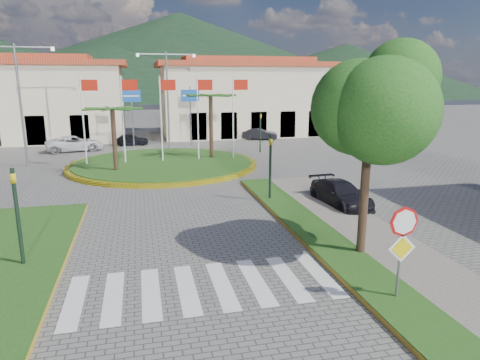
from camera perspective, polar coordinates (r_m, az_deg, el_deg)
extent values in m
cube|color=gray|center=(13.04, 24.23, -13.78)|extent=(4.00, 28.00, 0.15)
cube|color=#254C15|center=(12.38, 19.66, -14.75)|extent=(1.60, 28.00, 0.18)
cube|color=silver|center=(12.54, -5.20, -14.03)|extent=(8.00, 3.00, 0.01)
cylinder|color=yellow|center=(29.63, -10.18, 2.08)|extent=(12.70, 12.70, 0.24)
cylinder|color=#254C15|center=(29.63, -10.18, 2.13)|extent=(12.00, 12.00, 0.30)
cylinder|color=black|center=(27.35, -16.40, 4.88)|extent=(0.28, 0.28, 4.05)
cylinder|color=black|center=(30.66, -3.87, 6.82)|extent=(0.28, 0.28, 4.68)
cylinder|color=silver|center=(29.89, -20.15, 7.16)|extent=(0.10, 0.10, 6.00)
cube|color=#AF190B|center=(29.71, -19.44, 11.83)|extent=(1.00, 0.03, 0.70)
cylinder|color=silver|center=(29.70, -15.32, 7.46)|extent=(0.10, 0.10, 6.00)
cube|color=#AF190B|center=(29.56, -14.52, 12.15)|extent=(1.00, 0.03, 0.70)
cylinder|color=silver|center=(29.72, -10.46, 7.71)|extent=(0.10, 0.10, 6.00)
cube|color=#AF190B|center=(29.63, -9.57, 12.38)|extent=(1.00, 0.03, 0.70)
cylinder|color=silver|center=(29.95, -5.64, 7.91)|extent=(0.10, 0.10, 6.00)
cube|color=#AF190B|center=(29.90, -4.68, 12.53)|extent=(1.00, 0.03, 0.70)
cylinder|color=silver|center=(30.38, -0.92, 8.04)|extent=(0.10, 0.10, 6.00)
cube|color=#AF190B|center=(30.38, 0.10, 12.58)|extent=(1.00, 0.03, 0.70)
cylinder|color=slate|center=(11.95, 20.50, -9.72)|extent=(0.07, 0.07, 2.50)
cylinder|color=red|center=(11.57, 21.04, -5.23)|extent=(0.80, 0.03, 0.80)
cube|color=yellow|center=(11.79, 20.78, -8.48)|extent=(0.78, 0.03, 0.78)
cylinder|color=black|center=(14.37, 16.25, -1.57)|extent=(0.28, 0.28, 4.40)
ellipsoid|color=#164A13|center=(13.94, 17.06, 10.44)|extent=(3.60, 3.60, 3.20)
cylinder|color=black|center=(14.66, -27.47, -4.72)|extent=(0.12, 0.12, 3.20)
imported|color=gold|center=(14.41, -27.89, -0.92)|extent=(0.15, 0.18, 0.90)
cylinder|color=black|center=(20.40, 4.05, 1.48)|extent=(0.12, 0.12, 3.20)
imported|color=gold|center=(20.22, 4.10, 4.25)|extent=(0.15, 0.18, 0.90)
cylinder|color=black|center=(34.64, 2.72, 6.34)|extent=(0.12, 0.12, 3.20)
imported|color=gold|center=(34.53, 2.74, 7.99)|extent=(0.18, 0.15, 0.90)
cylinder|color=slate|center=(38.19, -14.15, 8.11)|extent=(0.12, 0.12, 5.20)
cube|color=#0F4AAA|center=(38.03, -14.31, 10.80)|extent=(1.60, 0.05, 1.00)
cylinder|color=slate|center=(38.45, -6.61, 8.45)|extent=(0.12, 0.12, 5.20)
cube|color=#0F4AAA|center=(38.28, -6.67, 11.12)|extent=(1.60, 0.05, 1.00)
cylinder|color=slate|center=(37.18, -9.59, 10.36)|extent=(0.16, 0.16, 8.00)
cube|color=slate|center=(37.14, -11.75, 16.13)|extent=(2.40, 0.08, 0.08)
cube|color=slate|center=(37.30, -7.91, 16.26)|extent=(2.40, 0.08, 0.08)
cylinder|color=slate|center=(32.00, -27.18, 8.67)|extent=(0.16, 0.16, 8.00)
cube|color=slate|center=(31.76, -25.75, 15.68)|extent=(2.40, 0.08, 0.08)
cube|color=beige|center=(46.82, -29.14, 8.83)|extent=(22.00, 9.00, 7.00)
cube|color=beige|center=(46.55, 1.04, 10.46)|extent=(18.00, 9.00, 7.00)
cube|color=#A42B1F|center=(46.52, 1.06, 15.07)|extent=(19.08, 9.54, 0.50)
cube|color=#A42B1F|center=(46.54, 1.06, 15.69)|extent=(13.50, 4.95, 0.60)
cone|color=black|center=(168.12, -7.94, 16.25)|extent=(180.00, 180.00, 30.00)
cone|color=black|center=(159.06, 13.86, 14.02)|extent=(120.00, 120.00, 18.00)
cone|color=black|center=(137.34, -17.32, 13.58)|extent=(110.00, 110.00, 16.00)
imported|color=silver|center=(37.77, -21.15, 4.56)|extent=(4.88, 3.00, 1.26)
imported|color=black|center=(39.76, -14.35, 5.27)|extent=(3.08, 1.27, 1.04)
imported|color=black|center=(42.23, 2.67, 6.16)|extent=(3.61, 2.25, 1.12)
imported|color=black|center=(20.44, 13.28, -1.79)|extent=(1.96, 4.06, 1.14)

